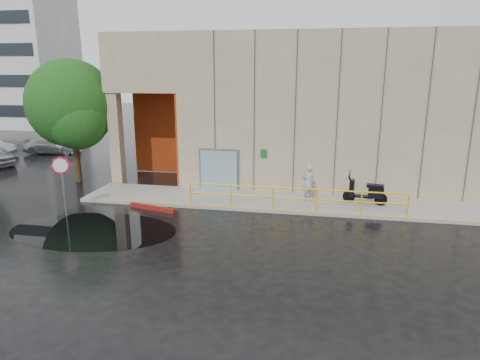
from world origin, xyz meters
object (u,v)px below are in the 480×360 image
object	(u,v)px
tree_near	(73,107)
car_c	(52,145)
stop_sign	(62,173)
person	(308,183)
scooter	(366,185)
red_curb	(152,208)

from	to	relation	value
tree_near	car_c	bearing A→B (deg)	131.62
stop_sign	car_c	distance (m)	15.72
person	scooter	distance (m)	2.63
person	car_c	size ratio (longest dim) A/B	0.42
scooter	stop_sign	world-z (taller)	stop_sign
stop_sign	tree_near	bearing A→B (deg)	111.58
red_curb	stop_sign	bearing A→B (deg)	-156.18
red_curb	tree_near	bearing A→B (deg)	146.35
car_c	tree_near	bearing A→B (deg)	-149.13
red_curb	tree_near	distance (m)	8.17
person	red_curb	size ratio (longest dim) A/B	0.73
car_c	scooter	bearing A→B (deg)	-123.19
stop_sign	red_curb	world-z (taller)	stop_sign
scooter	car_c	bearing A→B (deg)	168.84
scooter	stop_sign	distance (m)	13.47
person	stop_sign	bearing A→B (deg)	1.49
tree_near	stop_sign	bearing A→B (deg)	-65.04
person	stop_sign	xyz separation A→B (m)	(-10.29, -3.67, 0.90)
scooter	stop_sign	bearing A→B (deg)	-152.76
red_curb	car_c	xyz separation A→B (m)	(-12.43, 11.28, 0.51)
person	scooter	size ratio (longest dim) A/B	0.86
car_c	tree_near	size ratio (longest dim) A/B	0.61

